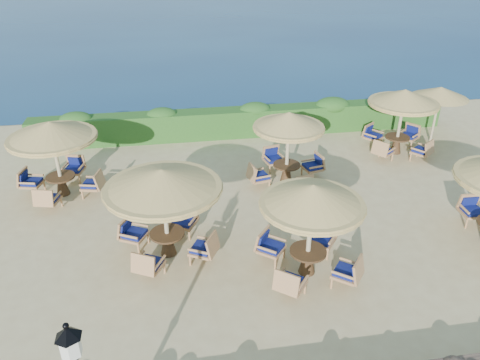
# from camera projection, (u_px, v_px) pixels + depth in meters

# --- Properties ---
(ground) EXTENTS (120.00, 120.00, 0.00)m
(ground) POSITION_uv_depth(u_px,v_px,m) (282.00, 224.00, 14.46)
(ground) COLOR #CDB982
(ground) RESTS_ON ground
(hedge) EXTENTS (18.00, 0.90, 1.20)m
(hedge) POSITION_uv_depth(u_px,v_px,m) (244.00, 122.00, 20.44)
(hedge) COLOR #1F4B18
(hedge) RESTS_ON ground
(extra_parasol) EXTENTS (2.30, 2.30, 2.41)m
(extra_parasol) POSITION_uv_depth(u_px,v_px,m) (440.00, 92.00, 19.05)
(extra_parasol) COLOR tan
(extra_parasol) RESTS_ON ground
(cafe_set_0) EXTENTS (3.15, 3.15, 2.65)m
(cafe_set_0) POSITION_uv_depth(u_px,v_px,m) (164.00, 195.00, 12.25)
(cafe_set_0) COLOR tan
(cafe_set_0) RESTS_ON ground
(cafe_set_1) EXTENTS (2.65, 2.65, 2.65)m
(cafe_set_1) POSITION_uv_depth(u_px,v_px,m) (311.00, 216.00, 11.60)
(cafe_set_1) COLOR tan
(cafe_set_1) RESTS_ON ground
(cafe_set_3) EXTENTS (2.89, 2.89, 2.65)m
(cafe_set_3) POSITION_uv_depth(u_px,v_px,m) (54.00, 145.00, 15.22)
(cafe_set_3) COLOR tan
(cafe_set_3) RESTS_ON ground
(cafe_set_4) EXTENTS (2.89, 2.89, 2.65)m
(cafe_set_4) POSITION_uv_depth(u_px,v_px,m) (288.00, 138.00, 16.05)
(cafe_set_4) COLOR tan
(cafe_set_4) RESTS_ON ground
(cafe_set_5) EXTENTS (2.71, 2.71, 2.65)m
(cafe_set_5) POSITION_uv_depth(u_px,v_px,m) (402.00, 111.00, 18.22)
(cafe_set_5) COLOR tan
(cafe_set_5) RESTS_ON ground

